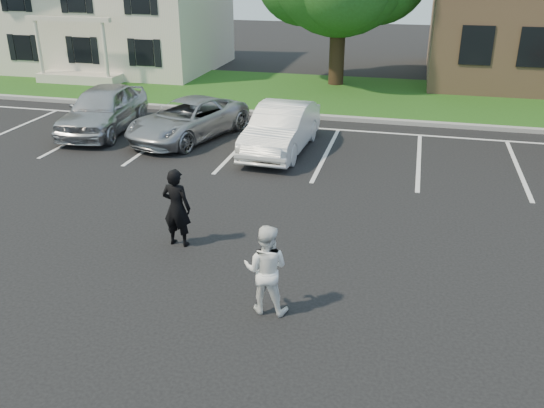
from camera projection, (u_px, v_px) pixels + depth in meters
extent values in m
plane|color=black|center=(259.00, 286.00, 10.75)|extent=(90.00, 90.00, 0.00)
cube|color=gray|center=(343.00, 118.00, 21.40)|extent=(40.00, 0.30, 0.15)
cube|color=#1F4917|center=(355.00, 96.00, 24.97)|extent=(44.00, 8.00, 0.08)
cube|color=silver|center=(13.00, 129.00, 20.35)|extent=(0.12, 5.20, 0.01)
cube|color=silver|center=(84.00, 135.00, 19.73)|extent=(0.12, 5.20, 0.01)
cube|color=silver|center=(160.00, 140.00, 19.11)|extent=(0.12, 5.20, 0.01)
cube|color=silver|center=(240.00, 147.00, 18.49)|extent=(0.12, 5.20, 0.01)
cube|color=silver|center=(326.00, 153.00, 17.87)|extent=(0.12, 5.20, 0.01)
cube|color=silver|center=(419.00, 161.00, 17.25)|extent=(0.12, 5.20, 0.01)
cube|color=silver|center=(518.00, 168.00, 16.63)|extent=(0.12, 5.20, 0.01)
cube|color=silver|center=(379.00, 132.00, 19.96)|extent=(34.00, 0.12, 0.01)
cube|color=beige|center=(120.00, 18.00, 30.38)|extent=(10.00, 8.00, 5.20)
cube|color=beige|center=(83.00, 78.00, 27.50)|extent=(4.00, 1.60, 0.50)
cylinder|color=beige|center=(40.00, 55.00, 26.90)|extent=(0.18, 0.18, 2.70)
cylinder|color=beige|center=(106.00, 58.00, 26.15)|extent=(0.18, 0.18, 2.70)
cube|color=beige|center=(68.00, 19.00, 25.86)|extent=(4.20, 0.25, 0.20)
cube|color=black|center=(82.00, 50.00, 27.24)|extent=(0.90, 0.06, 1.20)
cube|color=black|center=(70.00, 50.00, 27.39)|extent=(0.32, 0.05, 1.25)
cube|color=black|center=(95.00, 51.00, 27.10)|extent=(0.32, 0.05, 1.25)
cube|color=black|center=(477.00, 45.00, 23.90)|extent=(1.30, 0.06, 1.60)
cube|color=black|center=(536.00, 47.00, 23.39)|extent=(1.30, 0.06, 1.60)
cylinder|color=black|center=(337.00, 51.00, 26.45)|extent=(0.70, 0.70, 3.20)
imported|color=black|center=(177.00, 208.00, 11.96)|extent=(0.66, 0.46, 1.71)
imported|color=white|center=(266.00, 269.00, 9.71)|extent=(0.80, 0.63, 1.62)
imported|color=#B0B1B6|center=(103.00, 109.00, 19.80)|extent=(2.32, 4.82, 1.59)
imported|color=#9D9FA4|center=(188.00, 119.00, 19.11)|extent=(3.47, 5.08, 1.29)
imported|color=white|center=(281.00, 128.00, 17.82)|extent=(1.73, 4.48, 1.45)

